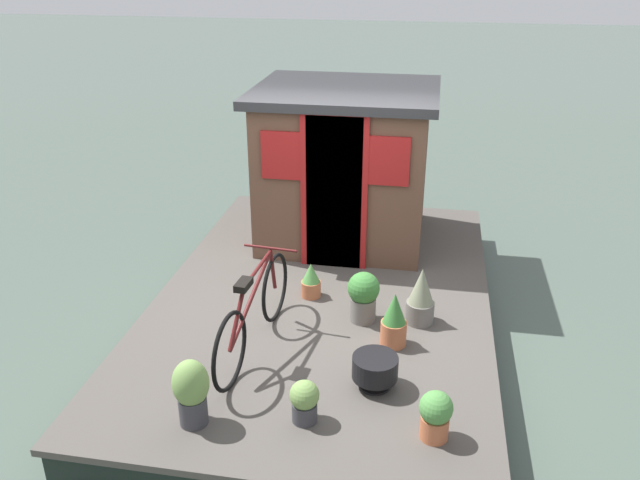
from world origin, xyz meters
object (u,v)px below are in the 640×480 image
(bicycle, at_px, (254,313))
(potted_plant_mint, at_px, (394,321))
(potted_plant_geranium, at_px, (311,281))
(potted_plant_lavender, at_px, (435,414))
(potted_plant_fern, at_px, (304,401))
(potted_plant_sage, at_px, (421,297))
(charcoal_grill, at_px, (375,368))
(potted_plant_succulent, at_px, (191,391))
(potted_plant_basil, at_px, (363,295))
(houseboat_cabin, at_px, (345,164))

(bicycle, relative_size, potted_plant_mint, 3.37)
(bicycle, distance_m, potted_plant_geranium, 1.08)
(potted_plant_geranium, height_order, potted_plant_lavender, potted_plant_lavender)
(potted_plant_fern, height_order, potted_plant_sage, potted_plant_sage)
(potted_plant_mint, bearing_deg, potted_plant_sage, -27.18)
(potted_plant_fern, xyz_separation_m, potted_plant_geranium, (1.87, 0.31, -0.01))
(potted_plant_fern, xyz_separation_m, potted_plant_lavender, (-0.02, -0.96, 0.02))
(potted_plant_sage, relative_size, charcoal_grill, 1.52)
(potted_plant_succulent, bearing_deg, charcoal_grill, -62.43)
(potted_plant_mint, bearing_deg, potted_plant_succulent, 133.25)
(potted_plant_geranium, xyz_separation_m, potted_plant_basil, (-0.36, -0.57, 0.10))
(potted_plant_succulent, distance_m, charcoal_grill, 1.46)
(houseboat_cabin, xyz_separation_m, potted_plant_sage, (-1.85, -0.99, -0.65))
(houseboat_cabin, height_order, potted_plant_lavender, houseboat_cabin)
(potted_plant_geranium, xyz_separation_m, potted_plant_lavender, (-1.89, -1.27, 0.03))
(potted_plant_sage, bearing_deg, potted_plant_fern, 152.96)
(charcoal_grill, bearing_deg, bicycle, 72.09)
(houseboat_cabin, relative_size, charcoal_grill, 5.56)
(potted_plant_geranium, distance_m, potted_plant_succulent, 2.11)
(potted_plant_mint, height_order, potted_plant_lavender, potted_plant_mint)
(potted_plant_fern, relative_size, potted_plant_lavender, 0.89)
(bicycle, bearing_deg, potted_plant_succulent, 169.12)
(potted_plant_fern, bearing_deg, potted_plant_lavender, -91.02)
(bicycle, relative_size, potted_plant_geranium, 4.74)
(potted_plant_mint, height_order, potted_plant_sage, potted_plant_sage)
(potted_plant_fern, relative_size, charcoal_grill, 0.93)
(potted_plant_basil, height_order, potted_plant_lavender, potted_plant_basil)
(houseboat_cabin, relative_size, potted_plant_lavender, 5.30)
(potted_plant_lavender, xyz_separation_m, potted_plant_succulent, (-0.15, 1.78, 0.09))
(potted_plant_sage, relative_size, potted_plant_lavender, 1.45)
(houseboat_cabin, xyz_separation_m, charcoal_grill, (-2.92, -0.67, -0.74))
(potted_plant_fern, distance_m, charcoal_grill, 0.69)
(potted_plant_lavender, bearing_deg, potted_plant_basil, 24.59)
(potted_plant_fern, distance_m, potted_plant_succulent, 0.84)
(potted_plant_basil, bearing_deg, charcoal_grill, -168.08)
(potted_plant_fern, distance_m, potted_plant_basil, 1.53)
(potted_plant_fern, xyz_separation_m, charcoal_grill, (0.50, -0.48, -0.00))
(potted_plant_basil, bearing_deg, potted_plant_lavender, -155.41)
(potted_plant_lavender, distance_m, charcoal_grill, 0.71)
(potted_plant_mint, bearing_deg, potted_plant_geranium, 50.60)
(bicycle, bearing_deg, potted_plant_sage, -63.32)
(potted_plant_fern, height_order, potted_plant_lavender, potted_plant_lavender)
(bicycle, distance_m, potted_plant_basil, 1.10)
(potted_plant_succulent, xyz_separation_m, charcoal_grill, (0.67, -1.29, -0.12))
(houseboat_cabin, distance_m, potted_plant_sage, 2.20)
(bicycle, relative_size, potted_plant_basil, 3.51)
(houseboat_cabin, bearing_deg, charcoal_grill, -167.09)
(houseboat_cabin, distance_m, potted_plant_succulent, 3.70)
(potted_plant_sage, bearing_deg, potted_plant_lavender, -174.14)
(potted_plant_fern, distance_m, potted_plant_sage, 1.76)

